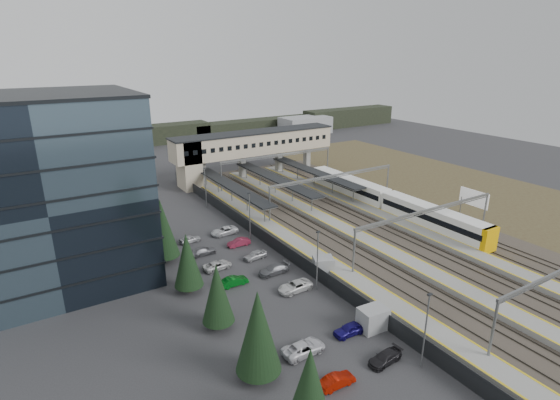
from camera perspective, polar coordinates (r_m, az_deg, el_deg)
ground at (r=67.11m, az=6.26°, el=-6.77°), size 220.00×220.00×0.00m
office_building at (r=61.66m, az=-28.76°, el=0.74°), size 24.30×18.30×24.30m
conifer_row at (r=52.13m, az=-10.53°, el=-8.98°), size 4.42×49.82×9.50m
car_park at (r=57.30m, az=-2.01°, el=-10.74°), size 10.62×44.25×1.29m
lampposts at (r=62.06m, az=-0.18°, el=-4.46°), size 0.50×53.25×8.07m
fence at (r=67.06m, az=-0.77°, el=-5.73°), size 0.08×90.00×2.00m
relay_cabin_near at (r=50.34m, az=12.03°, el=-14.91°), size 3.17×2.40×2.54m
relay_cabin_far at (r=60.41m, az=5.65°, el=-8.52°), size 3.30×3.07×2.43m
rail_corridor at (r=76.02m, az=9.54°, el=-3.52°), size 34.00×90.00×0.92m
canopies at (r=90.31m, az=-0.62°, el=2.81°), size 23.10×30.00×3.28m
footbridge at (r=102.41m, az=-4.67°, el=6.99°), size 40.40×6.40×11.20m
gantries at (r=74.41m, az=12.33°, el=0.49°), size 28.40×62.28×7.17m
train at (r=84.17m, az=13.90°, el=-0.20°), size 3.09×42.93×3.89m
billboard at (r=87.05m, az=23.98°, el=0.12°), size 0.28×5.92×5.02m
scrub_east at (r=102.12m, az=24.85°, el=0.65°), size 34.00×120.00×0.06m
treeline_far at (r=154.78m, az=-7.90°, el=9.04°), size 170.00×19.00×7.00m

